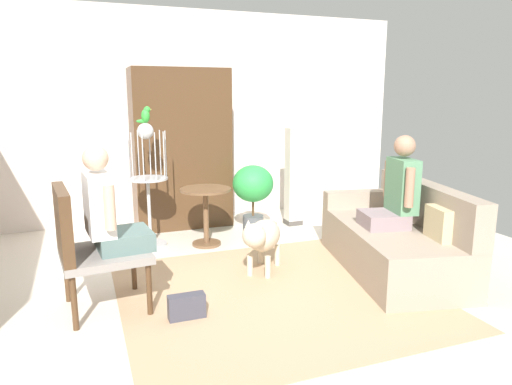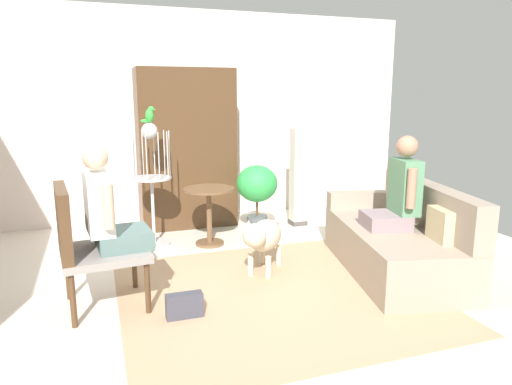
{
  "view_description": "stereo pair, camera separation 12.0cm",
  "coord_description": "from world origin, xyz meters",
  "px_view_note": "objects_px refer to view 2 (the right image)",
  "views": [
    {
      "loc": [
        -1.28,
        -3.56,
        1.66
      ],
      "look_at": [
        0.11,
        0.13,
        0.84
      ],
      "focal_mm": 32.92,
      "sensor_mm": 36.0,
      "label": 1
    },
    {
      "loc": [
        -1.17,
        -3.6,
        1.66
      ],
      "look_at": [
        0.11,
        0.13,
        0.84
      ],
      "focal_mm": 32.92,
      "sensor_mm": 36.0,
      "label": 2
    }
  ],
  "objects_px": {
    "column_lamp": "(298,178)",
    "armchair": "(85,240)",
    "dog": "(263,236)",
    "parrot": "(150,115)",
    "armoire_cabinet": "(186,149)",
    "potted_plant": "(257,188)",
    "couch": "(399,241)",
    "person_on_couch": "(399,192)",
    "person_on_armchair": "(107,211)",
    "bird_cage_stand": "(152,180)",
    "handbag": "(184,306)",
    "round_end_table": "(209,207)"
  },
  "relations": [
    {
      "from": "potted_plant",
      "to": "parrot",
      "type": "bearing_deg",
      "value": -178.24
    },
    {
      "from": "potted_plant",
      "to": "armoire_cabinet",
      "type": "relative_size",
      "value": 0.42
    },
    {
      "from": "dog",
      "to": "potted_plant",
      "type": "xyz_separation_m",
      "value": [
        0.37,
        1.25,
        0.2
      ]
    },
    {
      "from": "person_on_couch",
      "to": "person_on_armchair",
      "type": "distance_m",
      "value": 2.58
    },
    {
      "from": "person_on_armchair",
      "to": "dog",
      "type": "xyz_separation_m",
      "value": [
        1.38,
        0.26,
        -0.42
      ]
    },
    {
      "from": "person_on_armchair",
      "to": "dog",
      "type": "distance_m",
      "value": 1.47
    },
    {
      "from": "parrot",
      "to": "column_lamp",
      "type": "xyz_separation_m",
      "value": [
        1.87,
        0.26,
        -0.83
      ]
    },
    {
      "from": "bird_cage_stand",
      "to": "handbag",
      "type": "xyz_separation_m",
      "value": [
        -0.0,
        -1.88,
        -0.64
      ]
    },
    {
      "from": "couch",
      "to": "column_lamp",
      "type": "xyz_separation_m",
      "value": [
        -0.23,
        1.83,
        0.32
      ]
    },
    {
      "from": "person_on_armchair",
      "to": "dog",
      "type": "height_order",
      "value": "person_on_armchair"
    },
    {
      "from": "armchair",
      "to": "dog",
      "type": "height_order",
      "value": "armchair"
    },
    {
      "from": "handbag",
      "to": "dog",
      "type": "bearing_deg",
      "value": 37.49
    },
    {
      "from": "dog",
      "to": "column_lamp",
      "type": "bearing_deg",
      "value": 55.58
    },
    {
      "from": "armchair",
      "to": "round_end_table",
      "type": "distance_m",
      "value": 1.82
    },
    {
      "from": "armoire_cabinet",
      "to": "parrot",
      "type": "bearing_deg",
      "value": -125.05
    },
    {
      "from": "person_on_armchair",
      "to": "column_lamp",
      "type": "distance_m",
      "value": 2.95
    },
    {
      "from": "potted_plant",
      "to": "armoire_cabinet",
      "type": "distance_m",
      "value": 1.09
    },
    {
      "from": "handbag",
      "to": "round_end_table",
      "type": "bearing_deg",
      "value": 70.52
    },
    {
      "from": "armoire_cabinet",
      "to": "dog",
      "type": "bearing_deg",
      "value": -79.9
    },
    {
      "from": "potted_plant",
      "to": "dog",
      "type": "bearing_deg",
      "value": -106.44
    },
    {
      "from": "person_on_couch",
      "to": "bird_cage_stand",
      "type": "height_order",
      "value": "bird_cage_stand"
    },
    {
      "from": "armchair",
      "to": "dog",
      "type": "bearing_deg",
      "value": 10.21
    },
    {
      "from": "person_on_couch",
      "to": "bird_cage_stand",
      "type": "distance_m",
      "value": 2.61
    },
    {
      "from": "round_end_table",
      "to": "dog",
      "type": "xyz_separation_m",
      "value": [
        0.28,
        -1.01,
        -0.08
      ]
    },
    {
      "from": "round_end_table",
      "to": "couch",
      "type": "bearing_deg",
      "value": -42.19
    },
    {
      "from": "round_end_table",
      "to": "parrot",
      "type": "relative_size",
      "value": 3.71
    },
    {
      "from": "couch",
      "to": "handbag",
      "type": "distance_m",
      "value": 2.15
    },
    {
      "from": "bird_cage_stand",
      "to": "person_on_couch",
      "type": "bearing_deg",
      "value": -37.45
    },
    {
      "from": "armoire_cabinet",
      "to": "potted_plant",
      "type": "bearing_deg",
      "value": -44.47
    },
    {
      "from": "potted_plant",
      "to": "armoire_cabinet",
      "type": "bearing_deg",
      "value": 135.53
    },
    {
      "from": "couch",
      "to": "person_on_armchair",
      "type": "relative_size",
      "value": 2.33
    },
    {
      "from": "couch",
      "to": "parrot",
      "type": "xyz_separation_m",
      "value": [
        -2.11,
        1.57,
        1.15
      ]
    },
    {
      "from": "round_end_table",
      "to": "column_lamp",
      "type": "relative_size",
      "value": 0.52
    },
    {
      "from": "dog",
      "to": "column_lamp",
      "type": "xyz_separation_m",
      "value": [
        1.01,
        1.47,
        0.26
      ]
    },
    {
      "from": "person_on_armchair",
      "to": "potted_plant",
      "type": "xyz_separation_m",
      "value": [
        1.75,
        1.51,
        -0.22
      ]
    },
    {
      "from": "person_on_couch",
      "to": "handbag",
      "type": "height_order",
      "value": "person_on_couch"
    },
    {
      "from": "round_end_table",
      "to": "person_on_armchair",
      "type": "bearing_deg",
      "value": -130.85
    },
    {
      "from": "couch",
      "to": "person_on_couch",
      "type": "height_order",
      "value": "person_on_couch"
    },
    {
      "from": "armchair",
      "to": "handbag",
      "type": "height_order",
      "value": "armchair"
    },
    {
      "from": "column_lamp",
      "to": "armchair",
      "type": "bearing_deg",
      "value": -145.71
    },
    {
      "from": "person_on_couch",
      "to": "dog",
      "type": "distance_m",
      "value": 1.32
    },
    {
      "from": "bird_cage_stand",
      "to": "potted_plant",
      "type": "xyz_separation_m",
      "value": [
        1.24,
        0.04,
        -0.18
      ]
    },
    {
      "from": "parrot",
      "to": "armchair",
      "type": "bearing_deg",
      "value": -114.96
    },
    {
      "from": "dog",
      "to": "parrot",
      "type": "xyz_separation_m",
      "value": [
        -0.87,
        1.21,
        1.09
      ]
    },
    {
      "from": "column_lamp",
      "to": "person_on_armchair",
      "type": "bearing_deg",
      "value": -144.07
    },
    {
      "from": "dog",
      "to": "handbag",
      "type": "relative_size",
      "value": 2.47
    },
    {
      "from": "armchair",
      "to": "dog",
      "type": "xyz_separation_m",
      "value": [
        1.56,
        0.28,
        -0.21
      ]
    },
    {
      "from": "handbag",
      "to": "bird_cage_stand",
      "type": "bearing_deg",
      "value": 89.96
    },
    {
      "from": "armchair",
      "to": "round_end_table",
      "type": "xyz_separation_m",
      "value": [
        1.28,
        1.29,
        -0.13
      ]
    },
    {
      "from": "person_on_couch",
      "to": "parrot",
      "type": "relative_size",
      "value": 4.91
    }
  ]
}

